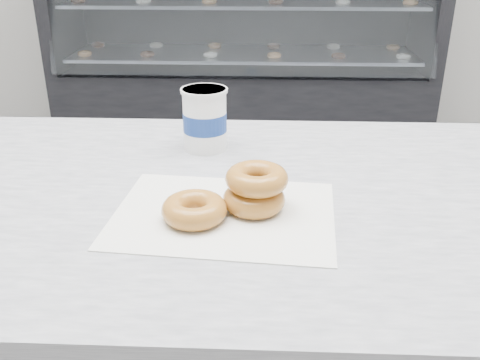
# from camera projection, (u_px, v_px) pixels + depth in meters

# --- Properties ---
(ground) EXTENTS (5.00, 5.00, 0.00)m
(ground) POSITION_uv_depth(u_px,v_px,m) (220.00, 349.00, 1.83)
(ground) COLOR gray
(ground) RESTS_ON ground
(display_case) EXTENTS (2.40, 0.74, 1.25)m
(display_case) POSITION_uv_depth(u_px,v_px,m) (243.00, 67.00, 3.55)
(display_case) COLOR black
(display_case) RESTS_ON ground
(wax_paper) EXTENTS (0.36, 0.29, 0.00)m
(wax_paper) POSITION_uv_depth(u_px,v_px,m) (224.00, 214.00, 0.83)
(wax_paper) COLOR silver
(wax_paper) RESTS_ON counter
(donut_single) EXTENTS (0.11, 0.11, 0.03)m
(donut_single) POSITION_uv_depth(u_px,v_px,m) (194.00, 209.00, 0.81)
(donut_single) COLOR #B57631
(donut_single) RESTS_ON wax_paper
(donut_stack) EXTENTS (0.12, 0.12, 0.07)m
(donut_stack) POSITION_uv_depth(u_px,v_px,m) (255.00, 189.00, 0.83)
(donut_stack) COLOR #B57631
(donut_stack) RESTS_ON wax_paper
(coffee_cup) EXTENTS (0.11, 0.11, 0.12)m
(coffee_cup) POSITION_uv_depth(u_px,v_px,m) (205.00, 118.00, 1.06)
(coffee_cup) COLOR white
(coffee_cup) RESTS_ON counter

